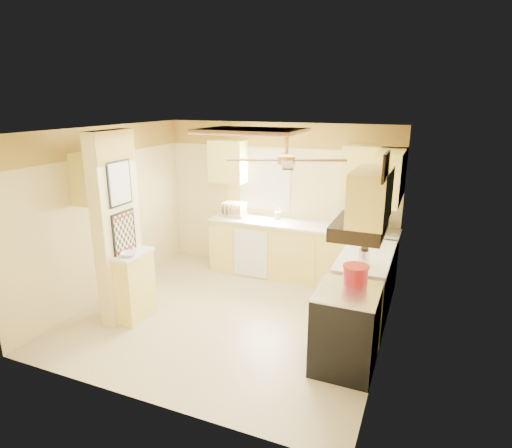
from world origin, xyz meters
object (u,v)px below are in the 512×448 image
at_px(dutch_oven, 356,274).
at_px(microwave, 370,223).
at_px(stove, 346,329).
at_px(bowl, 129,254).
at_px(kettle, 364,257).

bearing_deg(dutch_oven, microwave, 93.88).
height_order(stove, bowl, bowl).
bearing_deg(microwave, stove, 94.42).
relative_size(stove, dutch_oven, 3.14).
bearing_deg(dutch_oven, kettle, 88.93).
height_order(dutch_oven, kettle, kettle).
height_order(microwave, kettle, microwave).
height_order(bowl, kettle, kettle).
bearing_deg(bowl, stove, 2.24).
distance_m(bowl, dutch_oven, 2.82).
xyz_separation_m(microwave, dutch_oven, (0.13, -1.89, -0.06)).
relative_size(stove, microwave, 1.85).
relative_size(bowl, dutch_oven, 0.67).
bearing_deg(bowl, microwave, 40.09).
xyz_separation_m(stove, kettle, (0.04, 0.74, 0.58)).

